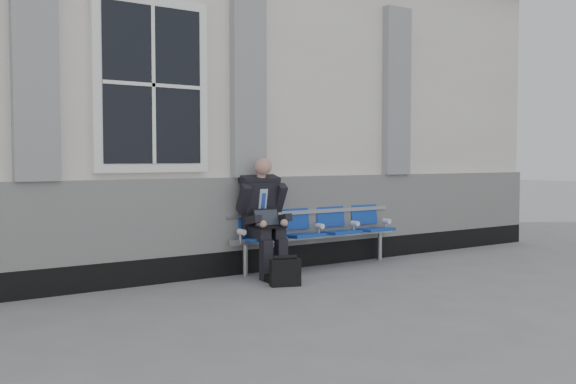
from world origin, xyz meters
TOP-DOWN VIEW (x-y plane):
  - ground at (0.00, 0.00)m, footprint 70.00×70.00m
  - station_building at (-0.02, 3.47)m, footprint 14.40×4.40m
  - bench at (2.57, 1.32)m, footprint 2.60×0.47m
  - businessman at (1.66, 1.19)m, footprint 0.60×0.81m
  - briefcase at (1.53, 0.52)m, footprint 0.37×0.25m

SIDE VIEW (x-z plane):
  - ground at x=0.00m, z-range 0.00..0.00m
  - briefcase at x=1.53m, z-range -0.01..0.33m
  - bench at x=2.57m, z-range 0.10..1.01m
  - businessman at x=1.66m, z-range 0.06..1.50m
  - station_building at x=-0.02m, z-range -0.02..4.47m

